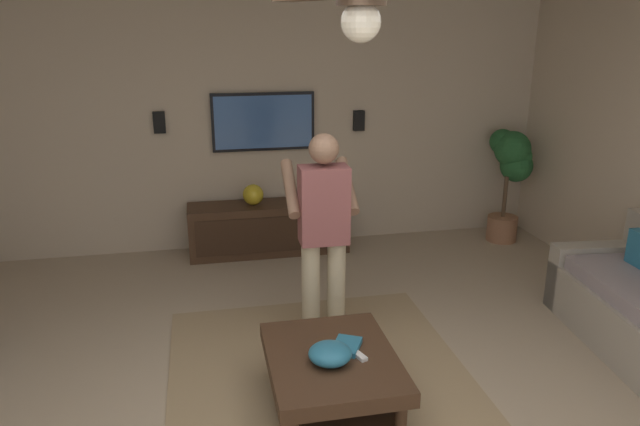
{
  "coord_description": "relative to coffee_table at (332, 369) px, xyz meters",
  "views": [
    {
      "loc": [
        -2.72,
        0.53,
        2.38
      ],
      "look_at": [
        0.95,
        -0.22,
        1.18
      ],
      "focal_mm": 33.29,
      "sensor_mm": 36.0,
      "label": 1
    }
  ],
  "objects": [
    {
      "name": "book",
      "position": [
        0.05,
        -0.11,
        0.12
      ],
      "size": [
        0.27,
        0.24,
        0.04
      ],
      "primitive_type": "cube",
      "rotation": [
        0.0,
        0.0,
        5.8
      ],
      "color": "teal",
      "rests_on": "coffee_table"
    },
    {
      "name": "tv",
      "position": [
        3.09,
        0.06,
        1.09
      ],
      "size": [
        0.05,
        1.09,
        0.62
      ],
      "rotation": [
        0.0,
        0.0,
        3.14
      ],
      "color": "black"
    },
    {
      "name": "bowl",
      "position": [
        -0.08,
        0.03,
        0.16
      ],
      "size": [
        0.27,
        0.27,
        0.12
      ],
      "primitive_type": "ellipsoid",
      "color": "teal",
      "rests_on": "coffee_table"
    },
    {
      "name": "potted_plant_tall",
      "position": [
        2.76,
        -2.69,
        0.54
      ],
      "size": [
        0.49,
        0.49,
        1.26
      ],
      "color": "#9E6B4C",
      "rests_on": "ground"
    },
    {
      "name": "wall_back_tv",
      "position": [
        3.19,
        0.2,
        1.1
      ],
      "size": [
        0.1,
        6.72,
        2.78
      ],
      "primitive_type": "cube",
      "color": "#C6B299",
      "rests_on": "ground"
    },
    {
      "name": "vase_round",
      "position": [
        2.85,
        0.21,
        0.36
      ],
      "size": [
        0.22,
        0.22,
        0.22
      ],
      "primitive_type": "sphere",
      "color": "gold",
      "rests_on": "media_console"
    },
    {
      "name": "wall_speaker_left",
      "position": [
        3.11,
        -1.0,
        1.07
      ],
      "size": [
        0.06,
        0.12,
        0.22
      ],
      "primitive_type": "cube",
      "color": "black"
    },
    {
      "name": "remote_white",
      "position": [
        -0.05,
        -0.16,
        0.12
      ],
      "size": [
        0.16,
        0.09,
        0.02
      ],
      "primitive_type": "cube",
      "rotation": [
        0.0,
        0.0,
        3.5
      ],
      "color": "white",
      "rests_on": "coffee_table"
    },
    {
      "name": "wall_speaker_right",
      "position": [
        3.11,
        1.13,
        1.12
      ],
      "size": [
        0.06,
        0.12,
        0.22
      ],
      "primitive_type": "cube",
      "color": "black"
    },
    {
      "name": "media_console",
      "position": [
        2.85,
        0.06,
        -0.02
      ],
      "size": [
        0.45,
        1.7,
        0.55
      ],
      "rotation": [
        0.0,
        0.0,
        3.14
      ],
      "color": "#422B1C",
      "rests_on": "ground"
    },
    {
      "name": "person_standing",
      "position": [
        0.9,
        -0.13,
        0.64
      ],
      "size": [
        0.53,
        0.54,
        1.64
      ],
      "rotation": [
        0.0,
        0.0,
        -0.01
      ],
      "color": "#C6B793",
      "rests_on": "ground"
    },
    {
      "name": "coffee_table",
      "position": [
        0.0,
        0.0,
        0.0
      ],
      "size": [
        1.0,
        0.8,
        0.4
      ],
      "color": "#422B1C",
      "rests_on": "ground"
    },
    {
      "name": "area_rug",
      "position": [
        0.2,
        0.0,
        -0.29
      ],
      "size": [
        2.68,
        2.1,
        0.01
      ],
      "primitive_type": "cube",
      "color": "#9E8460",
      "rests_on": "ground"
    },
    {
      "name": "ceiling_fan",
      "position": [
        -0.82,
        0.08,
        2.16
      ],
      "size": [
        1.15,
        1.17,
        0.46
      ],
      "color": "#4C3828"
    }
  ]
}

